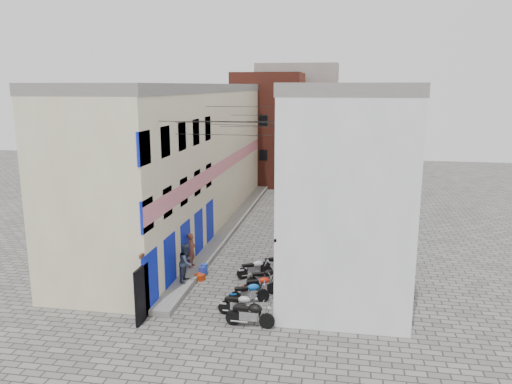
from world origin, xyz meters
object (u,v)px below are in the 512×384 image
Objects in this scene: motorcycle_g at (277,262)px; water_jug_near at (202,272)px; motorcycle_d at (260,284)px; motorcycle_f at (254,268)px; motorcycle_a at (250,313)px; motorcycle_b at (240,304)px; motorcycle_e at (265,277)px; red_crate at (200,277)px; water_jug_far at (204,269)px; motorcycle_c at (249,292)px; person_b at (186,262)px; person_a at (192,250)px.

motorcycle_g is 3.57× the size of water_jug_near.
motorcycle_f reaches higher than motorcycle_d.
motorcycle_a is 3.93× the size of water_jug_near.
motorcycle_e is (0.53, 2.97, -0.01)m from motorcycle_b.
motorcycle_g is 3.83m from red_crate.
motorcycle_f is at bearing -170.60° from motorcycle_e.
red_crate is at bearing -90.00° from water_jug_far.
person_b reaches higher than motorcycle_c.
person_b is (-3.77, -2.49, 0.62)m from motorcycle_g.
motorcycle_c is 3.62× the size of water_jug_near.
person_b is 1.30m from red_crate.
motorcycle_e is 1.22m from motorcycle_f.
water_jug_far is at bearing -119.77° from motorcycle_f.
red_crate is at bearing -101.68° from motorcycle_f.
motorcycle_a reaches higher than water_jug_far.
motorcycle_b is 5.42m from person_a.
motorcycle_b is at bearing -26.53° from motorcycle_f.
red_crate is (-3.07, 1.18, -0.35)m from motorcycle_d.
person_b reaches higher than motorcycle_g.
motorcycle_f is at bearing -175.90° from motorcycle_b.
motorcycle_d is 2.92m from motorcycle_g.
motorcycle_b reaches higher than motorcycle_c.
motorcycle_a is 2.92m from motorcycle_d.
motorcycle_e is at bearing 4.38° from motorcycle_f.
motorcycle_a is 4.90m from person_b.
motorcycle_c is (0.14, 1.20, -0.00)m from motorcycle_b.
water_jug_near is at bearing -154.37° from motorcycle_c.
person_a is at bearing 123.63° from red_crate.
motorcycle_a is 1.09× the size of motorcycle_f.
water_jug_far is at bearing -96.47° from motorcycle_g.
motorcycle_e is 4.07m from person_a.
motorcycle_e is at bearing -176.96° from motorcycle_a.
water_jug_far is at bearing 90.00° from red_crate.
motorcycle_c is 3.96m from water_jug_far.
motorcycle_c reaches higher than motorcycle_e.
motorcycle_b is at bearing -143.41° from motorcycle_a.
motorcycle_d is 0.98× the size of motorcycle_f.
person_a is 0.96× the size of person_b.
motorcycle_a reaches higher than motorcycle_g.
person_a is (-4.08, -0.70, 0.59)m from motorcycle_g.
motorcycle_f is at bearing -1.24° from water_jug_far.
motorcycle_f is 3.60× the size of water_jug_near.
motorcycle_c is 3.71m from water_jug_near.
water_jug_near is at bearing -111.32° from motorcycle_f.
motorcycle_g is (0.34, 2.90, 0.01)m from motorcycle_d.
person_a is at bearing -101.86° from motorcycle_g.
person_a reaches higher than motorcycle_b.
motorcycle_b reaches higher than motorcycle_d.
motorcycle_a reaches higher than water_jug_near.
motorcycle_g is at bearing 173.02° from motorcycle_b.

